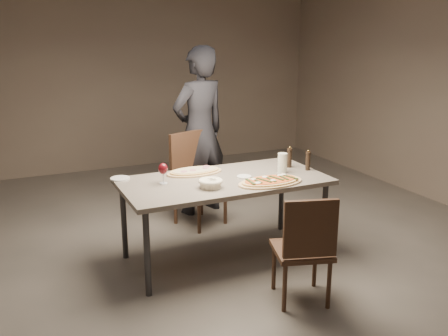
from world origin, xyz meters
name	(u,v)px	position (x,y,z in m)	size (l,w,h in m)	color
room	(224,105)	(0.00, 0.00, 1.40)	(7.00, 7.00, 7.00)	#605952
dining_table	(224,185)	(0.00, 0.00, 0.69)	(1.80, 0.90, 0.75)	slate
zucchini_pizza	(270,181)	(0.31, -0.28, 0.77)	(0.59, 0.33, 0.05)	tan
ham_pizza	(195,171)	(-0.17, 0.28, 0.77)	(0.52, 0.29, 0.04)	tan
bread_basket	(211,183)	(-0.21, -0.18, 0.79)	(0.20, 0.20, 0.07)	beige
oil_dish	(244,177)	(0.18, -0.04, 0.76)	(0.13, 0.13, 0.01)	white
pepper_mill_left	(289,158)	(0.73, 0.10, 0.85)	(0.05, 0.05, 0.20)	black
pepper_mill_right	(308,161)	(0.83, -0.06, 0.84)	(0.05, 0.05, 0.19)	black
carafe	(282,163)	(0.57, -0.03, 0.84)	(0.09, 0.09, 0.18)	silver
wine_glass	(163,169)	(-0.53, 0.09, 0.88)	(0.08, 0.08, 0.18)	silver
side_plate	(120,178)	(-0.83, 0.38, 0.76)	(0.17, 0.17, 0.01)	white
chair_near	(305,244)	(0.21, -0.98, 0.49)	(0.51, 0.51, 0.87)	#3E271A
chair_far	(194,173)	(0.08, 0.95, 0.55)	(0.59, 0.59, 0.97)	#3E271A
diner	(199,131)	(0.27, 1.23, 0.93)	(0.68, 0.45, 1.86)	black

